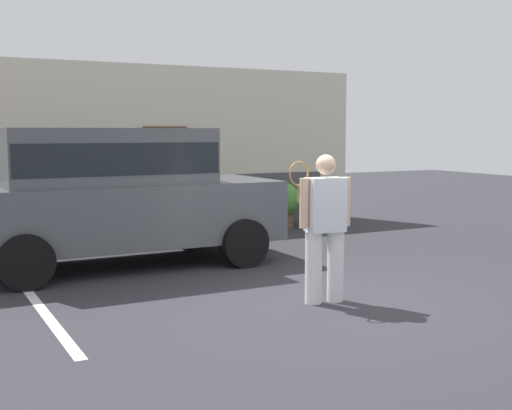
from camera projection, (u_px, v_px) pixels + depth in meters
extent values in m
plane|color=#2D2D33|center=(327.00, 302.00, 7.88)|extent=(40.00, 40.00, 0.00)
cube|color=silver|center=(37.00, 303.00, 7.78)|extent=(0.12, 4.40, 0.01)
cube|color=beige|center=(148.00, 149.00, 13.36)|extent=(9.44, 0.30, 3.32)
cube|color=#4C4C51|center=(152.00, 204.00, 13.31)|extent=(7.93, 0.10, 1.10)
cube|color=brown|center=(166.00, 179.00, 13.37)|extent=(0.90, 0.06, 2.10)
cube|color=#4C4F54|center=(123.00, 212.00, 9.93)|extent=(4.60, 1.91, 0.90)
cube|color=#4C4F54|center=(105.00, 156.00, 9.72)|extent=(2.90, 1.77, 0.80)
cube|color=black|center=(105.00, 157.00, 9.72)|extent=(2.85, 1.79, 0.44)
cylinder|color=black|center=(194.00, 227.00, 11.53)|extent=(0.72, 0.26, 0.72)
cylinder|color=black|center=(244.00, 243.00, 9.86)|extent=(0.72, 0.26, 0.72)
cylinder|color=black|center=(5.00, 240.00, 10.09)|extent=(0.72, 0.26, 0.72)
cylinder|color=black|center=(26.00, 262.00, 8.42)|extent=(0.72, 0.26, 0.72)
cylinder|color=white|center=(335.00, 266.00, 7.87)|extent=(0.20, 0.20, 0.84)
cylinder|color=white|center=(313.00, 268.00, 7.77)|extent=(0.20, 0.20, 0.84)
cube|color=silver|center=(325.00, 205.00, 7.74)|extent=(0.46, 0.32, 0.63)
sphere|color=beige|center=(326.00, 165.00, 7.68)|extent=(0.23, 0.23, 0.23)
cylinder|color=beige|center=(346.00, 201.00, 7.83)|extent=(0.11, 0.11, 0.57)
cylinder|color=beige|center=(304.00, 203.00, 7.64)|extent=(0.11, 0.11, 0.57)
torus|color=olive|center=(299.00, 174.00, 7.63)|extent=(0.29, 0.07, 0.29)
cylinder|color=olive|center=(299.00, 194.00, 7.66)|extent=(0.03, 0.03, 0.20)
cylinder|color=brown|center=(282.00, 221.00, 13.94)|extent=(0.46, 0.46, 0.28)
sphere|color=#4C8C38|center=(282.00, 199.00, 13.89)|extent=(0.72, 0.72, 0.72)
cylinder|color=#9E5638|center=(327.00, 222.00, 13.94)|extent=(0.40, 0.40, 0.25)
sphere|color=#387F33|center=(327.00, 203.00, 13.89)|extent=(0.63, 0.63, 0.63)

